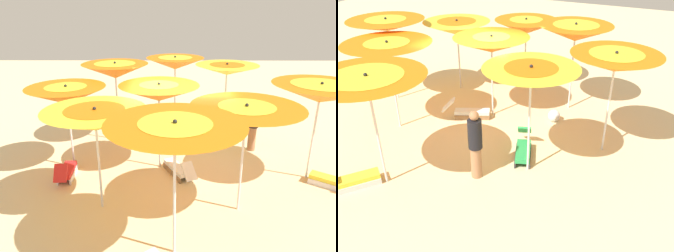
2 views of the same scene
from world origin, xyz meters
TOP-DOWN VIEW (x-y plane):
  - ground at (0.00, 0.00)m, footprint 35.36×35.36m
  - beach_umbrella_0 at (0.01, -3.36)m, footprint 2.00×2.00m
  - beach_umbrella_1 at (1.85, -1.90)m, footprint 2.02×2.02m
  - beach_umbrella_2 at (2.79, -0.03)m, footprint 2.00×2.00m
  - beach_umbrella_3 at (-1.57, -2.04)m, footprint 1.95×1.95m
  - beach_umbrella_4 at (0.46, -0.06)m, footprint 2.04×2.04m
  - beach_umbrella_5 at (1.66, 1.82)m, footprint 2.09×2.09m
  - beach_umbrella_6 at (-3.33, 0.51)m, footprint 2.27×2.27m
  - beach_umbrella_7 at (-1.29, 1.90)m, footprint 2.22×2.22m
  - beach_umbrella_8 at (0.10, 3.20)m, footprint 2.22×2.22m
  - lounger_0 at (2.81, 0.62)m, footprint 0.39×1.17m
  - lounger_1 at (-1.10, -1.72)m, footprint 1.32×0.79m
  - lounger_2 at (-0.04, 0.46)m, footprint 0.86×1.35m
  - lounger_4 at (-3.82, 1.04)m, footprint 1.31×1.09m
  - beachgoer_0 at (-2.29, -1.14)m, footprint 0.30×0.30m
  - beach_ball at (0.85, -1.79)m, footprint 0.34×0.34m

SIDE VIEW (x-z plane):
  - ground at x=0.00m, z-range -0.04..0.00m
  - beach_ball at x=0.85m, z-range 0.00..0.34m
  - lounger_4 at x=-3.82m, z-range -0.08..0.46m
  - lounger_2 at x=-0.04m, z-range -0.10..0.49m
  - lounger_0 at x=2.81m, z-range -0.10..0.51m
  - lounger_1 at x=-1.10m, z-range -0.09..0.50m
  - beachgoer_0 at x=-2.29m, z-range 0.03..1.64m
  - beach_umbrella_2 at x=2.79m, z-range 0.87..3.17m
  - beach_umbrella_5 at x=1.66m, z-range 0.88..3.18m
  - beach_umbrella_4 at x=0.46m, z-range 0.91..3.26m
  - beach_umbrella_7 at x=-1.29m, z-range 0.98..3.37m
  - beach_umbrella_6 at x=-3.33m, z-range 0.98..3.48m
  - beach_umbrella_0 at x=0.01m, z-range 1.00..3.51m
  - beach_umbrella_1 at x=1.85m, z-range 1.00..3.56m
  - beach_umbrella_3 at x=-1.57m, z-range 1.03..3.54m
  - beach_umbrella_8 at x=0.10m, z-range 1.04..3.57m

